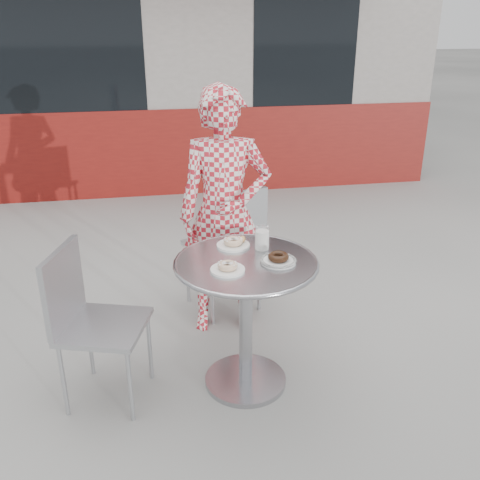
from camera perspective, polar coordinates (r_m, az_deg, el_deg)
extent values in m
plane|color=#9F9D98|center=(3.26, 0.00, -14.52)|extent=(60.00, 60.00, 0.00)
cube|color=gray|center=(8.18, -7.39, 19.36)|extent=(6.00, 4.00, 3.00)
cube|color=maroon|center=(6.42, -5.91, 9.44)|extent=(6.02, 0.20, 1.00)
cube|color=black|center=(6.21, -18.10, 19.27)|extent=(1.60, 0.04, 1.40)
cube|color=black|center=(6.44, 7.02, 20.25)|extent=(1.20, 0.04, 1.40)
cylinder|color=#B2B1B6|center=(3.22, 0.59, -14.68)|extent=(0.47, 0.47, 0.03)
cylinder|color=#B2B1B6|center=(3.01, 0.62, -9.01)|extent=(0.07, 0.07, 0.75)
cylinder|color=#B2B1B6|center=(2.83, 0.65, -2.46)|extent=(0.75, 0.75, 0.02)
torus|color=#B2B1B6|center=(2.83, 0.65, -2.46)|extent=(0.78, 0.78, 0.03)
cube|color=#A8AAAF|center=(3.77, -1.87, -0.68)|extent=(0.57, 0.57, 0.03)
cube|color=#A8AAAF|center=(3.51, -0.22, 1.70)|extent=(0.42, 0.19, 0.44)
cube|color=#A8AAAF|center=(2.97, -14.25, -8.95)|extent=(0.53, 0.53, 0.03)
cube|color=#A8AAAF|center=(2.94, -18.34, -4.78)|extent=(0.15, 0.41, 0.42)
imported|color=#AC1A26|center=(3.41, -1.65, 2.75)|extent=(0.64, 0.46, 1.61)
cylinder|color=white|center=(3.00, -0.73, -0.57)|extent=(0.19, 0.19, 0.01)
torus|color=#BA7547|center=(2.99, -0.73, -0.15)|extent=(0.11, 0.11, 0.04)
sphere|color=#B77A3F|center=(3.02, 0.26, 0.10)|extent=(0.04, 0.04, 0.04)
cylinder|color=white|center=(2.72, -1.33, -3.19)|extent=(0.18, 0.18, 0.01)
torus|color=#BA7547|center=(2.71, -1.33, -2.76)|extent=(0.10, 0.10, 0.03)
cylinder|color=white|center=(2.82, 4.10, -2.25)|extent=(0.19, 0.19, 0.01)
torus|color=black|center=(2.80, 4.11, -1.79)|extent=(0.11, 0.11, 0.04)
torus|color=black|center=(2.81, 4.10, -2.17)|extent=(0.19, 0.19, 0.02)
cylinder|color=white|center=(2.95, 2.37, 0.00)|extent=(0.07, 0.07, 0.11)
cylinder|color=white|center=(2.94, 2.37, 0.19)|extent=(0.08, 0.08, 0.13)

